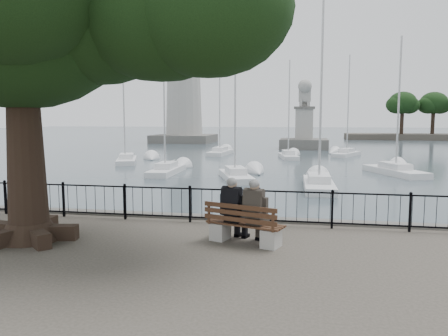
% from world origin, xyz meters
% --- Properties ---
extents(harbor, '(260.00, 260.00, 1.20)m').
position_xyz_m(harbor, '(0.00, 3.00, -0.50)').
color(harbor, '#4F4D4A').
rests_on(harbor, ground).
extents(railing, '(22.06, 0.06, 1.00)m').
position_xyz_m(railing, '(0.00, 2.50, 0.56)').
color(railing, black).
rests_on(railing, ground).
extents(bench, '(1.97, 1.15, 1.00)m').
position_xyz_m(bench, '(0.85, 0.60, 0.35)').
color(bench, '#98958F').
rests_on(bench, ground).
extents(person_left, '(0.63, 0.87, 1.58)m').
position_xyz_m(person_left, '(0.58, 0.80, 0.73)').
color(person_left, black).
rests_on(person_left, ground).
extents(person_right, '(0.63, 0.87, 1.58)m').
position_xyz_m(person_right, '(1.14, 0.61, 0.73)').
color(person_right, '#28241E').
rests_on(person_right, ground).
extents(tree, '(10.50, 7.33, 8.58)m').
position_xyz_m(tree, '(-3.63, 0.10, 5.64)').
color(tree, black).
rests_on(tree, ground).
extents(lighthouse, '(9.68, 9.68, 29.71)m').
position_xyz_m(lighthouse, '(-18.00, 62.00, 11.48)').
color(lighthouse, '#4F4D4A').
rests_on(lighthouse, ground).
extents(lion_monument, '(6.27, 6.27, 9.18)m').
position_xyz_m(lion_monument, '(2.00, 49.93, 1.32)').
color(lion_monument, '#4F4D4A').
rests_on(lion_monument, ground).
extents(sailboat_a, '(1.74, 5.60, 10.12)m').
position_xyz_m(sailboat_a, '(-7.69, 20.74, -0.70)').
color(sailboat_a, silver).
rests_on(sailboat_a, ground).
extents(sailboat_b, '(3.24, 5.73, 11.75)m').
position_xyz_m(sailboat_b, '(-2.24, 18.59, -0.66)').
color(sailboat_b, silver).
rests_on(sailboat_b, ground).
extents(sailboat_c, '(1.76, 5.85, 11.80)m').
position_xyz_m(sailboat_c, '(3.04, 15.74, -0.67)').
color(sailboat_c, silver).
rests_on(sailboat_c, ground).
extents(sailboat_d, '(3.89, 6.27, 9.88)m').
position_xyz_m(sailboat_d, '(8.58, 23.25, -0.71)').
color(sailboat_d, silver).
rests_on(sailboat_d, ground).
extents(sailboat_e, '(3.53, 6.01, 13.17)m').
position_xyz_m(sailboat_e, '(-13.71, 27.58, -0.63)').
color(sailboat_e, silver).
rests_on(sailboat_e, ground).
extents(sailboat_f, '(2.40, 5.44, 9.93)m').
position_xyz_m(sailboat_f, '(0.55, 34.89, -0.70)').
color(sailboat_f, silver).
rests_on(sailboat_f, ground).
extents(sailboat_g, '(3.56, 5.49, 10.83)m').
position_xyz_m(sailboat_g, '(6.58, 38.82, -0.68)').
color(sailboat_g, silver).
rests_on(sailboat_g, ground).
extents(sailboat_h, '(2.06, 6.17, 13.94)m').
position_xyz_m(sailboat_h, '(-7.11, 38.15, -0.62)').
color(sailboat_h, silver).
rests_on(sailboat_h, ground).
extents(far_shore, '(30.00, 8.60, 9.18)m').
position_xyz_m(far_shore, '(25.54, 79.46, 3.00)').
color(far_shore, '#3B362F').
rests_on(far_shore, ground).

